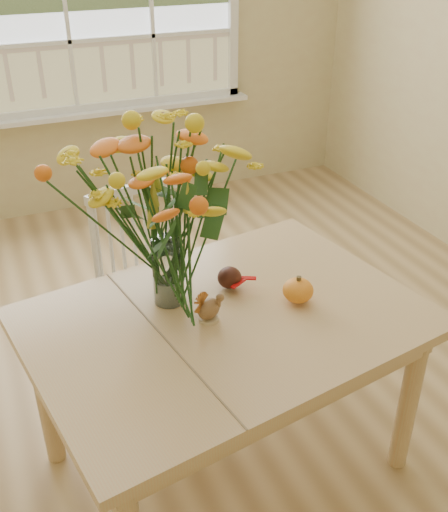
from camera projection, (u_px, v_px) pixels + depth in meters
name	position (u px, v px, depth m)	size (l,w,h in m)	color
floor	(200.00, 409.00, 2.59)	(4.00, 4.50, 0.01)	#9E7C4C
wall_back	(64.00, 7.00, 3.70)	(4.00, 0.02, 2.70)	#CBB682
dining_table	(226.00, 337.00, 2.05)	(1.42, 1.12, 0.69)	tan
windsor_chair	(145.00, 276.00, 2.61)	(0.44, 0.43, 0.86)	white
flower_vase	(164.00, 208.00, 1.90)	(0.50, 0.50, 0.59)	white
pumpkin	(298.00, 291.00, 2.05)	(0.11, 0.11, 0.08)	orange
turkey_figurine	(209.00, 309.00, 1.96)	(0.11, 0.10, 0.11)	#CCB78C
dark_gourd	(229.00, 279.00, 2.13)	(0.13, 0.09, 0.08)	#38160F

